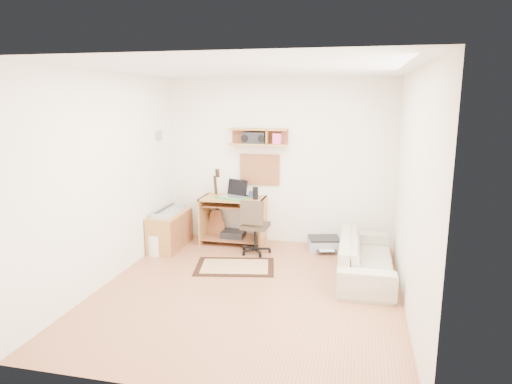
% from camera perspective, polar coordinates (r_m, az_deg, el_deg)
% --- Properties ---
extents(floor, '(3.60, 4.00, 0.01)m').
position_cam_1_polar(floor, '(5.60, -0.91, -12.37)').
color(floor, '#B17149').
rests_on(floor, ground).
extents(ceiling, '(3.60, 4.00, 0.01)m').
position_cam_1_polar(ceiling, '(5.12, -1.00, 15.33)').
color(ceiling, white).
rests_on(ceiling, ground).
extents(back_wall, '(3.60, 0.01, 2.60)m').
position_cam_1_polar(back_wall, '(7.14, 2.88, 3.83)').
color(back_wall, white).
rests_on(back_wall, ground).
extents(left_wall, '(0.01, 4.00, 2.60)m').
position_cam_1_polar(left_wall, '(5.90, -18.26, 1.54)').
color(left_wall, white).
rests_on(left_wall, ground).
extents(right_wall, '(0.01, 4.00, 2.60)m').
position_cam_1_polar(right_wall, '(5.10, 19.17, -0.06)').
color(right_wall, white).
rests_on(right_wall, ground).
extents(wall_shelf, '(0.90, 0.25, 0.26)m').
position_cam_1_polar(wall_shelf, '(7.03, 0.30, 7.00)').
color(wall_shelf, '#B98141').
rests_on(wall_shelf, back_wall).
extents(cork_board, '(0.64, 0.03, 0.49)m').
position_cam_1_polar(cork_board, '(7.20, 0.48, 2.86)').
color(cork_board, '#A68753').
rests_on(cork_board, back_wall).
extents(wall_photo, '(0.02, 0.20, 0.15)m').
position_cam_1_polar(wall_photo, '(7.15, -12.18, 6.98)').
color(wall_photo, '#4C8CBF').
rests_on(wall_photo, left_wall).
extents(desk, '(1.00, 0.55, 0.75)m').
position_cam_1_polar(desk, '(7.21, -2.88, -3.60)').
color(desk, '#B98141').
rests_on(desk, floor).
extents(laptop, '(0.47, 0.47, 0.28)m').
position_cam_1_polar(laptop, '(7.07, -2.95, 0.37)').
color(laptop, silver).
rests_on(laptop, desk).
extents(speaker, '(0.09, 0.09, 0.19)m').
position_cam_1_polar(speaker, '(6.96, -0.07, -0.15)').
color(speaker, black).
rests_on(speaker, desk).
extents(desk_lamp, '(0.09, 0.09, 0.28)m').
position_cam_1_polar(desk_lamp, '(7.18, -1.32, 0.55)').
color(desk_lamp, black).
rests_on(desk_lamp, desk).
extents(pencil_cup, '(0.07, 0.07, 0.09)m').
position_cam_1_polar(pencil_cup, '(7.14, -0.66, -0.26)').
color(pencil_cup, '#364DA2').
rests_on(pencil_cup, desk).
extents(boombox, '(0.36, 0.16, 0.18)m').
position_cam_1_polar(boombox, '(7.04, -0.24, 6.84)').
color(boombox, black).
rests_on(boombox, wall_shelf).
extents(rug, '(1.19, 0.90, 0.01)m').
position_cam_1_polar(rug, '(6.32, -2.68, -9.38)').
color(rug, beige).
rests_on(rug, floor).
extents(task_chair, '(0.46, 0.46, 0.85)m').
position_cam_1_polar(task_chair, '(6.73, -0.08, -4.28)').
color(task_chair, '#382D21').
rests_on(task_chair, floor).
extents(cabinet, '(0.40, 0.90, 0.55)m').
position_cam_1_polar(cabinet, '(7.16, -10.81, -4.76)').
color(cabinet, '#B98141').
rests_on(cabinet, floor).
extents(music_keyboard, '(0.24, 0.77, 0.07)m').
position_cam_1_polar(music_keyboard, '(7.08, -10.91, -2.36)').
color(music_keyboard, '#B2B5BA').
rests_on(music_keyboard, cabinet).
extents(guitar, '(0.31, 0.20, 1.16)m').
position_cam_1_polar(guitar, '(7.38, -5.12, -1.62)').
color(guitar, '#A15831').
rests_on(guitar, floor).
extents(waste_basket, '(0.34, 0.34, 0.31)m').
position_cam_1_polar(waste_basket, '(6.92, -12.46, -6.46)').
color(waste_basket, white).
rests_on(waste_basket, floor).
extents(printer, '(0.56, 0.48, 0.18)m').
position_cam_1_polar(printer, '(7.06, 8.58, -6.52)').
color(printer, '#A5A8AA').
rests_on(printer, floor).
extents(sofa, '(0.51, 1.75, 0.68)m').
position_cam_1_polar(sofa, '(6.09, 13.76, -7.20)').
color(sofa, '#BBB194').
rests_on(sofa, floor).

